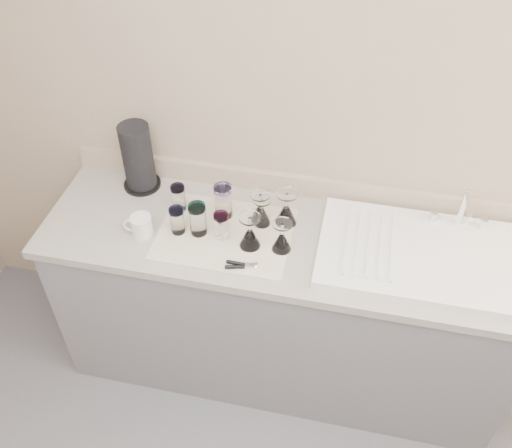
% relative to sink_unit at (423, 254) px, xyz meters
% --- Properties ---
extents(room_envelope, '(3.54, 3.50, 2.52)m').
position_rel_sink_unit_xyz_m(room_envelope, '(-0.55, -1.20, 0.64)').
color(room_envelope, '#55555A').
rests_on(room_envelope, ground).
extents(counter_unit, '(2.06, 0.62, 0.90)m').
position_rel_sink_unit_xyz_m(counter_unit, '(-0.55, -0.00, -0.47)').
color(counter_unit, slate).
rests_on(counter_unit, ground).
extents(sink_unit, '(0.82, 0.50, 0.22)m').
position_rel_sink_unit_xyz_m(sink_unit, '(0.00, 0.00, 0.00)').
color(sink_unit, white).
rests_on(sink_unit, counter_unit).
extents(dish_towel, '(0.55, 0.42, 0.01)m').
position_rel_sink_unit_xyz_m(dish_towel, '(-0.80, -0.04, -0.02)').
color(dish_towel, white).
rests_on(dish_towel, counter_unit).
extents(tumbler_teal, '(0.06, 0.06, 0.12)m').
position_rel_sink_unit_xyz_m(tumbler_teal, '(-1.03, 0.07, 0.05)').
color(tumbler_teal, white).
rests_on(tumbler_teal, dish_towel).
extents(tumbler_purple, '(0.08, 0.08, 0.15)m').
position_rel_sink_unit_xyz_m(tumbler_purple, '(-0.84, 0.07, 0.07)').
color(tumbler_purple, white).
rests_on(tumbler_purple, dish_towel).
extents(tumbler_magenta, '(0.06, 0.06, 0.12)m').
position_rel_sink_unit_xyz_m(tumbler_magenta, '(-1.00, -0.07, 0.05)').
color(tumbler_magenta, white).
rests_on(tumbler_magenta, dish_towel).
extents(tumbler_blue, '(0.07, 0.07, 0.15)m').
position_rel_sink_unit_xyz_m(tumbler_blue, '(-0.91, -0.06, 0.06)').
color(tumbler_blue, white).
rests_on(tumbler_blue, dish_towel).
extents(tumbler_lavender, '(0.06, 0.06, 0.12)m').
position_rel_sink_unit_xyz_m(tumbler_lavender, '(-0.81, -0.06, 0.05)').
color(tumbler_lavender, white).
rests_on(tumbler_lavender, dish_towel).
extents(goblet_back_left, '(0.08, 0.08, 0.15)m').
position_rel_sink_unit_xyz_m(goblet_back_left, '(-0.68, 0.07, 0.04)').
color(goblet_back_left, white).
rests_on(goblet_back_left, dish_towel).
extents(goblet_back_right, '(0.09, 0.09, 0.16)m').
position_rel_sink_unit_xyz_m(goblet_back_right, '(-0.57, 0.08, 0.04)').
color(goblet_back_right, white).
rests_on(goblet_back_right, dish_towel).
extents(goblet_front_left, '(0.09, 0.09, 0.16)m').
position_rel_sink_unit_xyz_m(goblet_front_left, '(-0.69, -0.08, 0.04)').
color(goblet_front_left, white).
rests_on(goblet_front_left, dish_towel).
extents(goblet_front_right, '(0.08, 0.08, 0.14)m').
position_rel_sink_unit_xyz_m(goblet_front_right, '(-0.56, -0.08, 0.04)').
color(goblet_front_right, white).
rests_on(goblet_front_right, dish_towel).
extents(goblet_extra, '(0.07, 0.07, 0.13)m').
position_rel_sink_unit_xyz_m(goblet_extra, '(-0.67, 0.05, 0.03)').
color(goblet_extra, white).
rests_on(goblet_extra, dish_towel).
extents(can_opener, '(0.13, 0.05, 0.02)m').
position_rel_sink_unit_xyz_m(can_opener, '(-0.69, -0.21, -0.00)').
color(can_opener, silver).
rests_on(can_opener, dish_towel).
extents(white_mug, '(0.13, 0.10, 0.09)m').
position_rel_sink_unit_xyz_m(white_mug, '(-1.14, -0.11, 0.03)').
color(white_mug, silver).
rests_on(white_mug, counter_unit).
extents(paper_towel_roll, '(0.17, 0.17, 0.32)m').
position_rel_sink_unit_xyz_m(paper_towel_roll, '(-1.25, 0.19, 0.14)').
color(paper_towel_roll, black).
rests_on(paper_towel_roll, counter_unit).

